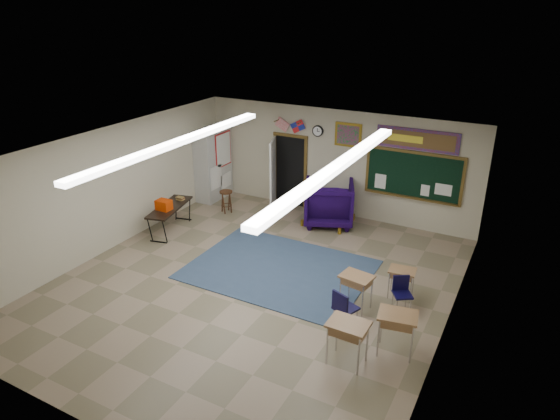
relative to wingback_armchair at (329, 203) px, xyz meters
The scene contains 25 objects.
floor 3.79m from the wingback_armchair, 92.55° to the right, with size 9.00×9.00×0.00m, color #83705B.
back_wall 1.19m from the wingback_armchair, 102.32° to the left, with size 8.00×0.04×3.00m, color #B9B196.
front_wall 8.29m from the wingback_armchair, 91.16° to the right, with size 8.00×0.04×3.00m, color #B9B196.
left_wall 5.67m from the wingback_armchair, 138.11° to the right, with size 0.04×9.00×3.00m, color #B9B196.
right_wall 5.43m from the wingback_armchair, 44.27° to the right, with size 0.04×9.00×3.00m, color #B9B196.
ceiling 4.44m from the wingback_armchair, 92.55° to the right, with size 8.00×9.00×0.04m, color silver.
area_rug 3.00m from the wingback_armchair, 89.35° to the right, with size 4.00×3.00×0.02m, color #32445F.
fluorescent_strips 4.41m from the wingback_armchair, 92.55° to the right, with size 3.86×6.00×0.10m, color white, non-canonical shape.
doorway 1.83m from the wingback_armchair, 159.79° to the left, with size 1.10×0.89×2.16m.
chalkboard 2.32m from the wingback_armchair, 19.62° to the left, with size 2.55×0.14×1.30m.
bulletin_board 2.84m from the wingback_armchair, 19.72° to the left, with size 2.10×0.05×0.55m.
framed_art_print 1.90m from the wingback_armchair, 75.87° to the left, with size 0.75×0.05×0.65m.
wall_clock 2.02m from the wingback_armchair, 134.50° to the left, with size 0.32×0.05×0.32m.
wall_flags 2.54m from the wingback_armchair, 155.83° to the left, with size 1.16×0.06×0.70m, color red, non-canonical shape.
storage_cabinet 3.91m from the wingback_armchair, behind, with size 0.59×1.25×2.20m.
wingback_armchair is the anchor object (origin of this frame).
student_chair_reading 0.67m from the wingback_armchair, 151.08° to the left, with size 0.36×0.36×0.71m, color black, non-canonical shape.
student_chair_desk_a 4.79m from the wingback_armchair, 63.13° to the right, with size 0.41×0.41×0.82m, color black, non-canonical shape.
student_chair_desk_b 4.39m from the wingback_armchair, 47.73° to the right, with size 0.36×0.36×0.73m, color black, non-canonical shape.
student_desk_front_left 4.14m from the wingback_armchair, 59.46° to the right, with size 0.68×0.55×0.74m.
student_desk_front_right 3.92m from the wingback_armchair, 44.47° to the right, with size 0.57×0.45×0.64m.
student_desk_back_left 5.78m from the wingback_armchair, 63.86° to the right, with size 0.68×0.52×0.81m.
student_desk_back_right 5.56m from the wingback_armchair, 54.86° to the right, with size 0.74×0.61×0.80m.
folding_table 4.28m from the wingback_armchair, 145.07° to the right, with size 0.93×1.76×0.96m.
wooden_stool 2.99m from the wingback_armchair, 166.50° to the right, with size 0.37×0.37×0.65m.
Camera 1 is at (4.94, -8.01, 5.72)m, focal length 32.00 mm.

